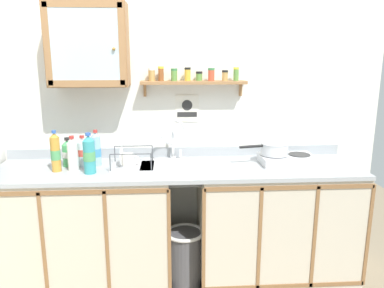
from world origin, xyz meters
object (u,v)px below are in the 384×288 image
Objects in this scene: bottle_water_clear_5 at (83,152)px; bottle_water_blue_0 at (96,150)px; bottle_opaque_white_4 at (73,155)px; mug at (129,160)px; dish_rack at (131,164)px; trash_bin at (185,256)px; bottle_juice_amber_3 at (55,153)px; saucepan at (274,148)px; wall_cabinet at (88,45)px; sink at (175,166)px; hot_plate_stove at (287,159)px; bottle_detergent_teal_2 at (89,155)px; warning_sign at (187,109)px; bottle_soda_green_1 at (68,153)px.

bottle_water_blue_0 is at bearing 1.18° from bottle_water_clear_5.
bottle_opaque_white_4 is 1.95× the size of mug.
bottle_opaque_white_4 is 0.81× the size of dish_rack.
dish_rack is 0.85m from trash_bin.
bottle_water_clear_5 is (0.16, 0.13, -0.03)m from bottle_juice_amber_3.
bottle_water_clear_5 is (-1.46, 0.02, -0.01)m from saucepan.
saucepan is 0.65× the size of wall_cabinet.
mug is (-0.35, -0.02, 0.05)m from sink.
dish_rack is (0.53, 0.06, -0.11)m from bottle_juice_amber_3.
hot_plate_stove is 1.48m from bottle_detergent_teal_2.
hot_plate_stove is 1.73m from wall_cabinet.
sink reaches higher than bottle_opaque_white_4.
dish_rack is at bearing -174.90° from sink.
trash_bin is (0.76, -0.11, -0.83)m from bottle_water_clear_5.
bottle_juice_amber_3 reaches higher than bottle_water_blue_0.
sink reaches higher than saucepan.
sink is 2.45× the size of warning_sign.
saucepan is 1.25× the size of dish_rack.
hot_plate_stove is at bearing -11.30° from saucepan.
wall_cabinet reaches higher than hot_plate_stove.
bottle_opaque_white_4 is (-1.61, -0.08, 0.08)m from hot_plate_stove.
bottle_juice_amber_3 is at bearing -152.95° from bottle_water_blue_0.
mug is at bearing 163.33° from dish_rack.
bottle_opaque_white_4 is (0.06, -0.11, 0.01)m from bottle_soda_green_1.
sink is 0.81m from bottle_soda_green_1.
bottle_soda_green_1 is (-1.67, 0.03, 0.07)m from hot_plate_stove.
saucepan is 1.44× the size of bottle_water_blue_0.
bottle_water_blue_0 reaches higher than trash_bin.
bottle_juice_amber_3 is at bearing -176.07° from saucepan.
wall_cabinet is 1.77m from trash_bin.
bottle_soda_green_1 is at bearing -175.45° from bottle_water_clear_5.
bottle_juice_amber_3 reaches higher than mug.
mug is at bearing -147.58° from warning_sign.
hot_plate_stove is at bearing 3.01° from bottle_juice_amber_3.
bottle_juice_amber_3 is (-0.25, 0.06, 0.00)m from bottle_detergent_teal_2.
sink is at bearing 5.10° from dish_rack.
hot_plate_stove is at bearing 6.01° from bottle_detergent_teal_2.
warning_sign reaches higher than bottle_water_clear_5.
sink is 0.87m from hot_plate_stove.
bottle_soda_green_1 is at bearing 173.24° from mug.
bottle_opaque_white_4 reaches higher than trash_bin.
bottle_detergent_teal_2 is at bearing -29.52° from bottle_opaque_white_4.
sink reaches higher than bottle_water_clear_5.
bottle_water_blue_0 reaches higher than dish_rack.
dish_rack is at bearing -16.67° from mug.
bottle_opaque_white_4 is at bearing -116.59° from wall_cabinet.
dish_rack is at bearing -178.72° from hot_plate_stove.
saucepan is 1.51m from bottle_opaque_white_4.
bottle_detergent_teal_2 reaches higher than dish_rack.
bottle_soda_green_1 reaches higher than dish_rack.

